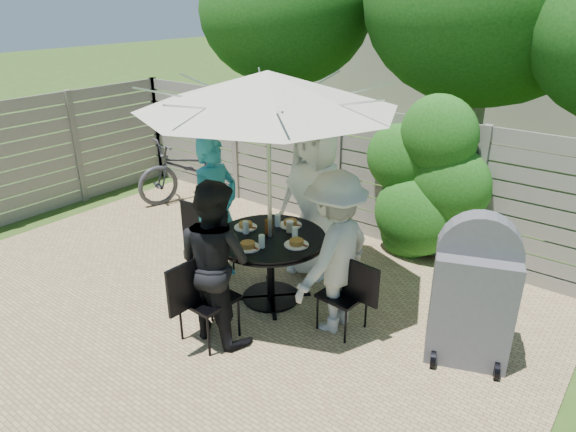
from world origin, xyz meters
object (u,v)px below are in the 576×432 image
Objects in this scene: umbrella at (268,90)px; bicycle at (195,168)px; plate_right at (296,243)px; bbq_grill at (472,294)px; chair_left at (211,254)px; plate_left at (246,226)px; person_right at (334,253)px; glass_back at (278,220)px; glass_left at (246,227)px; chair_back at (320,247)px; glass_right at (295,233)px; glass_front at (262,241)px; coffee_cup at (290,227)px; chair_right at (343,309)px; patio_table at (270,256)px; person_back at (314,200)px; plate_back at (290,223)px; plate_front at (248,246)px; chair_front at (208,315)px; person_left at (216,211)px; person_front at (215,262)px; syrup_jug at (269,227)px.

bicycle is (-3.07, 1.73, -1.84)m from umbrella.
bbq_grill is (1.74, 0.38, -0.15)m from plate_right.
chair_left is 3.48× the size of plate_left.
plate_left is at bearing -90.00° from person_right.
glass_back and glass_left have the same top height.
person_right is at bearing -0.42° from plate_right.
chair_back is 2.21m from bbq_grill.
glass_back is at bearing 156.58° from glass_right.
bbq_grill is (1.84, 0.28, -0.20)m from glass_right.
coffee_cup is at bearing 90.17° from glass_front.
plate_right is (-0.60, 0.01, 0.57)m from chair_right.
glass_left is at bearing -158.42° from patio_table.
glass_back is 1.17× the size of coffee_cup.
glass_right is 0.20m from coffee_cup.
person_back is 7.48× the size of plate_back.
patio_table is 1.44× the size of chair_right.
plate_front is at bearing 178.61° from bbq_grill.
person_back reaches higher than chair_front.
chair_right is (0.96, -0.01, -2.11)m from umbrella.
person_left is 14.79× the size of coffee_cup.
chair_right reaches higher than patio_table.
person_front is (0.96, -0.83, 0.56)m from chair_left.
person_left is 12.68× the size of glass_left.
bicycle reaches higher than glass_left.
bicycle is at bearing 153.75° from glass_back.
plate_left is at bearing -154.86° from coffee_cup.
umbrella reaches higher than patio_table.
chair_back is 6.59× the size of glass_right.
umbrella is (0.00, 0.00, 1.81)m from patio_table.
umbrella reaches higher than bicycle.
plate_front is at bearing 24.44° from chair_right.
plate_back is 1.86× the size of glass_back.
person_left reaches higher than chair_left.
chair_right is at bearing -40.75° from person_back.
person_back is 1.18m from person_right.
plate_right is at bearing -113.45° from person_front.
glass_left is at bearing -105.52° from person_back.
coffee_cup is at bearing 41.68° from glass_left.
bbq_grill is (2.09, -0.58, 0.40)m from chair_back.
person_back is (0.01, 0.83, 0.41)m from patio_table.
chair_front reaches higher than glass_back.
chair_left is 1.24m from coffee_cup.
glass_right is (0.25, -0.86, 0.59)m from chair_back.
syrup_jug is 0.11× the size of bbq_grill.
plate_left is at bearing -66.55° from person_front.
glass_back is at bearing 6.45° from chair_front.
glass_left is 0.07× the size of bicycle.
person_left is at bearing 166.51° from bbq_grill.
patio_table is at bearing 3.46° from chair_back.
glass_back is at bearing -70.30° from person_left.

